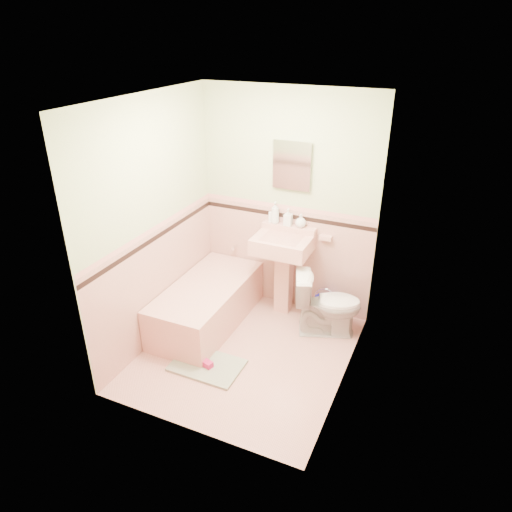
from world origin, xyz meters
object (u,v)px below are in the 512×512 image
at_px(soap_bottle_mid, 288,217).
at_px(bucket, 324,306).
at_px(soap_bottle_left, 275,212).
at_px(toilet, 328,304).
at_px(bathtub, 207,305).
at_px(medicine_cabinet, 292,165).
at_px(soap_bottle_right, 301,221).
at_px(shoe, 206,363).
at_px(sink, 282,276).

distance_m(soap_bottle_mid, bucket, 1.12).
height_order(soap_bottle_left, toilet, soap_bottle_left).
distance_m(bathtub, toilet, 1.33).
height_order(bathtub, medicine_cabinet, medicine_cabinet).
bearing_deg(soap_bottle_right, soap_bottle_mid, 180.00).
height_order(bathtub, toilet, toilet).
bearing_deg(soap_bottle_mid, bucket, -4.93).
bearing_deg(soap_bottle_right, soap_bottle_left, 180.00).
distance_m(medicine_cabinet, shoe, 2.21).
relative_size(medicine_cabinet, toilet, 0.69).
height_order(medicine_cabinet, soap_bottle_right, medicine_cabinet).
bearing_deg(soap_bottle_mid, shoe, -101.92).
distance_m(soap_bottle_mid, soap_bottle_right, 0.15).
distance_m(soap_bottle_left, soap_bottle_mid, 0.16).
height_order(soap_bottle_right, toilet, soap_bottle_right).
bearing_deg(toilet, soap_bottle_mid, 40.19).
bearing_deg(shoe, soap_bottle_mid, 94.90).
xyz_separation_m(soap_bottle_right, bucket, (0.35, -0.04, -0.99)).
relative_size(medicine_cabinet, shoe, 3.35).
height_order(sink, medicine_cabinet, medicine_cabinet).
bearing_deg(medicine_cabinet, toilet, -32.53).
bearing_deg(bucket, soap_bottle_mid, 175.07).
bearing_deg(bathtub, sink, 37.93).
bearing_deg(bucket, shoe, -120.05).
relative_size(medicine_cabinet, soap_bottle_right, 3.31).
distance_m(soap_bottle_right, bucket, 1.05).
bearing_deg(shoe, bathtub, 134.64).
relative_size(bucket, shoe, 1.58).
bearing_deg(toilet, soap_bottle_right, 32.84).
bearing_deg(soap_bottle_mid, toilet, -29.81).
relative_size(soap_bottle_left, bucket, 1.06).
xyz_separation_m(sink, soap_bottle_mid, (-0.01, 0.18, 0.64)).
relative_size(sink, medicine_cabinet, 1.95).
bearing_deg(medicine_cabinet, sink, -90.00).
bearing_deg(bucket, sink, -163.98).
relative_size(medicine_cabinet, soap_bottle_mid, 2.62).
distance_m(medicine_cabinet, soap_bottle_left, 0.57).
distance_m(bathtub, soap_bottle_right, 1.39).
bearing_deg(bathtub, bucket, 29.94).
bearing_deg(bathtub, soap_bottle_right, 41.13).
xyz_separation_m(soap_bottle_mid, shoe, (-0.30, -1.41, -1.07)).
xyz_separation_m(sink, soap_bottle_right, (0.13, 0.18, 0.62)).
distance_m(soap_bottle_mid, shoe, 1.79).
xyz_separation_m(soap_bottle_mid, soap_bottle_right, (0.15, 0.00, -0.02)).
xyz_separation_m(bathtub, soap_bottle_right, (0.81, 0.71, 0.88)).
bearing_deg(sink, soap_bottle_mid, 94.53).
xyz_separation_m(bathtub, toilet, (1.27, 0.36, 0.13)).
xyz_separation_m(bathtub, shoe, (0.37, -0.70, -0.17)).
bearing_deg(bathtub, soap_bottle_mid, 46.84).
height_order(soap_bottle_mid, bucket, soap_bottle_mid).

